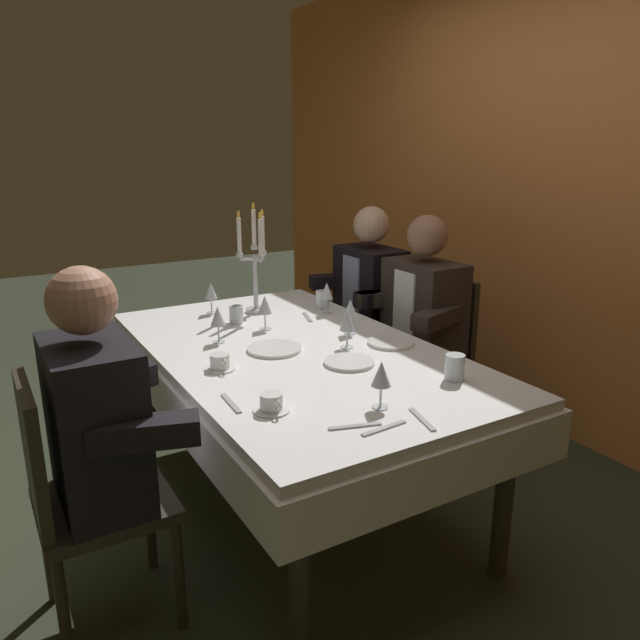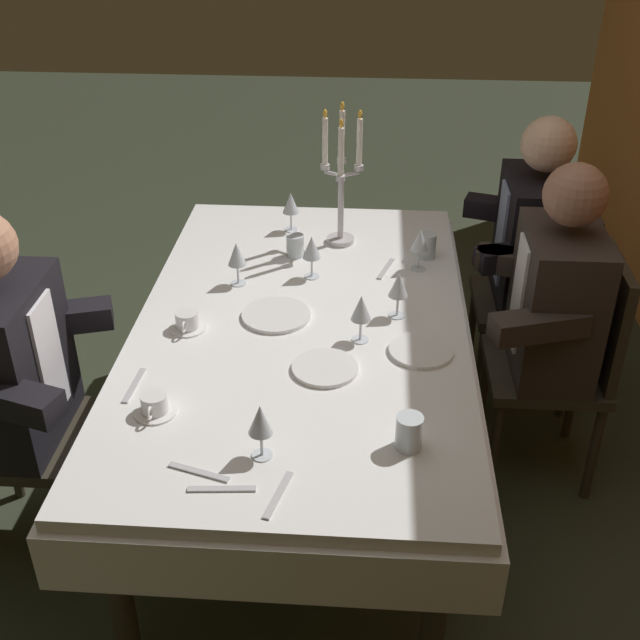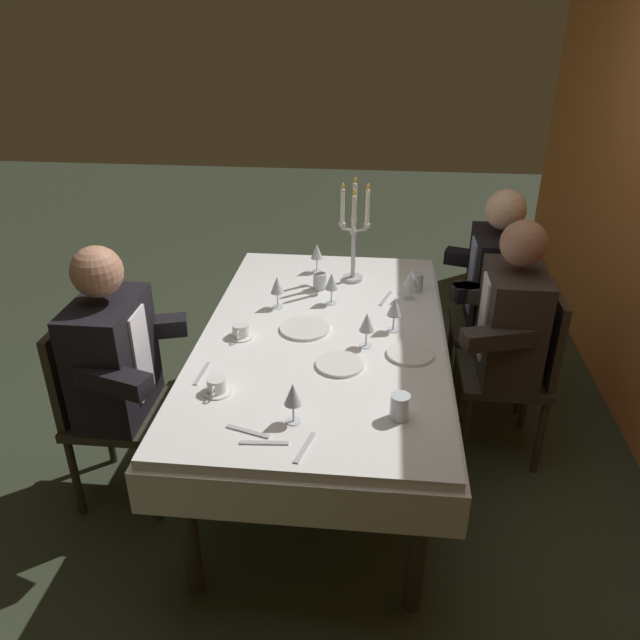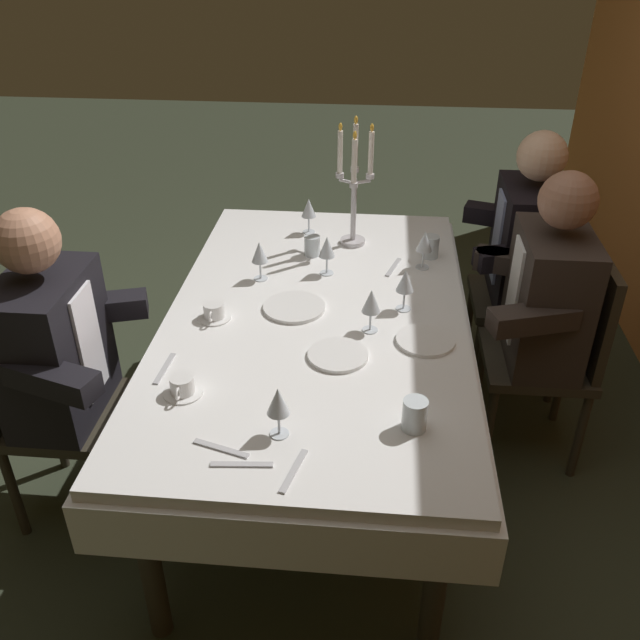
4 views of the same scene
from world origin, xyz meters
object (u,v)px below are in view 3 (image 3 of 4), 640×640
at_px(dinner_plate_2, 410,354).
at_px(wine_glass_2, 293,395).
at_px(water_tumbler_2, 320,281).
at_px(coffee_cup_1, 217,386).
at_px(dining_table, 323,355).
at_px(dinner_plate_0, 305,328).
at_px(wine_glass_4, 367,323).
at_px(seated_diner_0, 497,281).
at_px(seated_diner_1, 512,323).
at_px(wine_glass_6, 277,286).
at_px(wine_glass_3, 394,308).
at_px(wine_glass_5, 411,278).
at_px(candelabra, 354,236).
at_px(water_tumbler_1, 400,407).
at_px(water_tumbler_0, 416,282).
at_px(coffee_cup_0, 241,331).
at_px(seated_diner_2, 111,357).
at_px(wine_glass_0, 317,252).
at_px(wine_glass_1, 332,282).
at_px(dinner_plate_1, 340,364).

bearing_deg(dinner_plate_2, wine_glass_2, -39.91).
distance_m(wine_glass_2, water_tumbler_2, 1.16).
height_order(water_tumbler_2, coffee_cup_1, water_tumbler_2).
height_order(dining_table, water_tumbler_2, water_tumbler_2).
xyz_separation_m(dinner_plate_0, wine_glass_4, (0.13, 0.29, 0.11)).
xyz_separation_m(wine_glass_2, seated_diner_0, (-1.37, 0.93, -0.12)).
bearing_deg(dinner_plate_0, seated_diner_1, 100.39).
bearing_deg(wine_glass_6, seated_diner_0, 111.68).
relative_size(wine_glass_3, wine_glass_5, 1.00).
bearing_deg(wine_glass_3, candelabra, -158.67).
distance_m(wine_glass_4, water_tumbler_1, 0.54).
bearing_deg(water_tumbler_0, dining_table, -41.04).
bearing_deg(water_tumbler_2, dinner_plate_0, -2.61).
bearing_deg(wine_glass_6, coffee_cup_0, -20.60).
bearing_deg(seated_diner_2, water_tumbler_0, 121.40).
xyz_separation_m(seated_diner_0, seated_diner_1, (0.49, 0.00, 0.00)).
relative_size(wine_glass_3, water_tumbler_1, 1.66).
bearing_deg(wine_glass_0, wine_glass_3, 32.88).
relative_size(wine_glass_3, seated_diner_2, 0.13).
height_order(dinner_plate_0, wine_glass_2, wine_glass_2).
bearing_deg(water_tumbler_0, wine_glass_1, -65.85).
relative_size(wine_glass_2, wine_glass_6, 1.00).
bearing_deg(wine_glass_1, wine_glass_6, -74.65).
bearing_deg(water_tumbler_2, candelabra, 128.46).
xyz_separation_m(dinner_plate_1, coffee_cup_1, (0.24, -0.46, 0.02)).
xyz_separation_m(wine_glass_2, wine_glass_5, (-1.08, 0.44, -0.00)).
distance_m(coffee_cup_0, seated_diner_1, 1.28).
relative_size(candelabra, dinner_plate_0, 2.42).
distance_m(water_tumbler_2, seated_diner_1, 0.99).
bearing_deg(wine_glass_4, dining_table, -117.41).
bearing_deg(seated_diner_0, wine_glass_3, -41.52).
height_order(candelabra, coffee_cup_1, candelabra).
relative_size(dinner_plate_2, wine_glass_3, 1.25).
distance_m(wine_glass_3, wine_glass_4, 0.20).
distance_m(wine_glass_3, seated_diner_1, 0.59).
distance_m(wine_glass_2, seated_diner_2, 0.93).
bearing_deg(coffee_cup_1, candelabra, 157.60).
relative_size(candelabra, water_tumbler_0, 5.87).
relative_size(wine_glass_4, seated_diner_1, 0.13).
distance_m(wine_glass_0, water_tumbler_2, 0.25).
distance_m(water_tumbler_1, seated_diner_2, 1.27).
xyz_separation_m(wine_glass_5, coffee_cup_1, (0.92, -0.77, -0.09)).
distance_m(dinner_plate_1, coffee_cup_0, 0.51).
height_order(dinner_plate_2, water_tumbler_2, water_tumbler_2).
bearing_deg(dinner_plate_2, wine_glass_0, -150.37).
height_order(dinner_plate_2, wine_glass_6, wine_glass_6).
bearing_deg(water_tumbler_0, seated_diner_2, -58.60).
bearing_deg(coffee_cup_1, seated_diner_2, -112.68).
height_order(wine_glass_5, water_tumbler_0, wine_glass_5).
relative_size(dinner_plate_2, wine_glass_5, 1.25).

